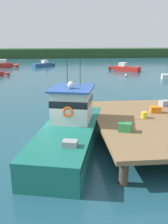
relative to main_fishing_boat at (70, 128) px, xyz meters
name	(u,v)px	position (x,y,z in m)	size (l,w,h in m)	color
ground_plane	(64,144)	(-0.34, 0.20, -1.01)	(200.00, 200.00, 0.00)	#1E4C5B
dock	(153,122)	(4.46, 0.20, 0.07)	(6.00, 9.00, 1.20)	#4C3D2D
main_fishing_boat	(70,128)	(0.00, 0.00, 0.00)	(4.41, 9.95, 4.80)	#196B5B
crate_stack_mid_dock	(156,110)	(5.14, 1.61, 0.37)	(0.60, 0.44, 0.36)	orange
crate_single_far	(125,127)	(2.54, -1.29, 0.40)	(0.60, 0.44, 0.41)	#2D8442
crate_stack_near_edge	(164,103)	(6.27, 3.04, 0.37)	(0.60, 0.44, 0.36)	#9E9EA3
bait_bucket	(144,115)	(4.13, 0.66, 0.36)	(0.32, 0.32, 0.34)	yellow
moored_boat_near_channel	(125,68)	(10.61, 29.98, -0.53)	(4.92, 4.37, 1.40)	red
moored_boat_far_left	(43,64)	(-3.38, 38.15, -0.58)	(4.36, 3.84, 1.24)	#285184
moored_boat_mid_harbor	(1,65)	(-11.17, 37.19, -0.48)	(6.08, 1.89, 1.53)	red
mooring_buoy_channel_marker	(126,75)	(9.20, 23.70, -0.80)	(0.40, 0.40, 0.40)	silver
far_shoreline	(59,53)	(-0.34, 62.20, 0.19)	(120.00, 8.00, 2.40)	#284723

